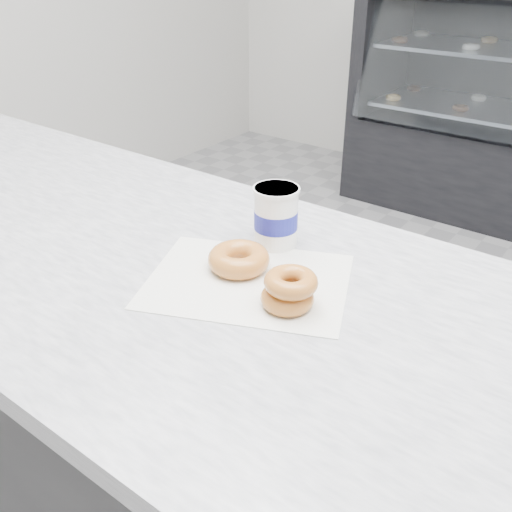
% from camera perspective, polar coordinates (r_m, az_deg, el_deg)
% --- Properties ---
extents(ground, '(5.00, 5.00, 0.00)m').
position_cam_1_polar(ground, '(1.91, 13.84, -19.78)').
color(ground, '#97979A').
rests_on(ground, ground).
extents(counter, '(3.06, 0.76, 0.90)m').
position_cam_1_polar(counter, '(1.21, 3.56, -23.56)').
color(counter, '#333335').
rests_on(counter, ground).
extents(wax_paper, '(0.42, 0.37, 0.00)m').
position_cam_1_polar(wax_paper, '(0.98, -0.82, -2.49)').
color(wax_paper, silver).
rests_on(wax_paper, counter).
extents(donut_single, '(0.15, 0.15, 0.04)m').
position_cam_1_polar(donut_single, '(1.01, -1.73, -0.30)').
color(donut_single, gold).
rests_on(donut_single, wax_paper).
extents(donut_stack, '(0.12, 0.12, 0.06)m').
position_cam_1_polar(donut_stack, '(0.90, 3.33, -3.42)').
color(donut_stack, gold).
rests_on(donut_stack, wax_paper).
extents(coffee_cup, '(0.10, 0.10, 0.12)m').
position_cam_1_polar(coffee_cup, '(1.08, 2.00, 4.01)').
color(coffee_cup, white).
rests_on(coffee_cup, counter).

